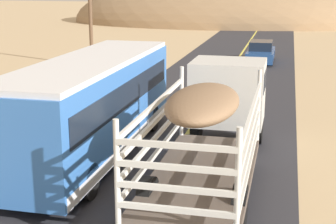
% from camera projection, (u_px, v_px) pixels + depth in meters
% --- Properties ---
extents(livestock_truck, '(2.53, 9.70, 3.02)m').
position_uv_depth(livestock_truck, '(220.00, 107.00, 15.92)').
color(livestock_truck, silver).
rests_on(livestock_truck, road_surface).
extents(bus, '(2.54, 10.00, 3.21)m').
position_uv_depth(bus, '(92.00, 105.00, 16.42)').
color(bus, '#3872C6').
rests_on(bus, road_surface).
extents(car_far, '(1.80, 4.40, 1.46)m').
position_uv_depth(car_far, '(261.00, 53.00, 35.58)').
color(car_far, '#264C8C').
rests_on(car_far, road_surface).
extents(power_pole_mid, '(2.20, 0.24, 7.75)m').
position_uv_depth(power_pole_mid, '(90.00, 2.00, 33.33)').
color(power_pole_mid, brown).
rests_on(power_pole_mid, ground).
extents(distant_hill, '(40.10, 21.87, 12.16)m').
position_uv_depth(distant_hill, '(220.00, 23.00, 68.07)').
color(distant_hill, '#957553').
rests_on(distant_hill, ground).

